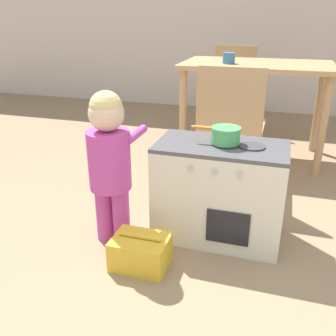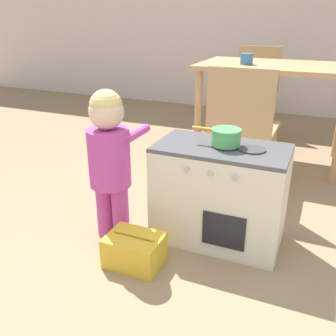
# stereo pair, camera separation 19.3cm
# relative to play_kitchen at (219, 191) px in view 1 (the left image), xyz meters

# --- Properties ---
(play_kitchen) EXTENTS (0.66, 0.38, 0.53)m
(play_kitchen) POSITION_rel_play_kitchen_xyz_m (0.00, 0.00, 0.00)
(play_kitchen) COLOR silver
(play_kitchen) RESTS_ON ground_plane
(toy_pot) EXTENTS (0.25, 0.15, 0.08)m
(toy_pot) POSITION_rel_play_kitchen_xyz_m (0.01, 0.00, 0.32)
(toy_pot) COLOR #4CAD5B
(toy_pot) RESTS_ON play_kitchen
(child_figure) EXTENTS (0.24, 0.34, 0.81)m
(child_figure) POSITION_rel_play_kitchen_xyz_m (-0.52, -0.21, 0.23)
(child_figure) COLOR #BC429E
(child_figure) RESTS_ON ground_plane
(toy_basket) EXTENTS (0.27, 0.20, 0.17)m
(toy_basket) POSITION_rel_play_kitchen_xyz_m (-0.30, -0.38, -0.19)
(toy_basket) COLOR gold
(toy_basket) RESTS_ON ground_plane
(dining_table) EXTENTS (1.16, 0.71, 0.78)m
(dining_table) POSITION_rel_play_kitchen_xyz_m (0.04, 1.32, 0.40)
(dining_table) COLOR tan
(dining_table) RESTS_ON ground_plane
(dining_chair_near) EXTENTS (0.41, 0.41, 0.84)m
(dining_chair_near) POSITION_rel_play_kitchen_xyz_m (-0.04, 0.63, 0.20)
(dining_chair_near) COLOR tan
(dining_chair_near) RESTS_ON ground_plane
(dining_chair_far) EXTENTS (0.41, 0.41, 0.84)m
(dining_chair_far) POSITION_rel_play_kitchen_xyz_m (-0.23, 1.99, 0.20)
(dining_chair_far) COLOR tan
(dining_chair_far) RESTS_ON ground_plane
(cup_on_table) EXTENTS (0.09, 0.09, 0.08)m
(cup_on_table) POSITION_rel_play_kitchen_xyz_m (-0.16, 1.20, 0.55)
(cup_on_table) COLOR teal
(cup_on_table) RESTS_ON dining_table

